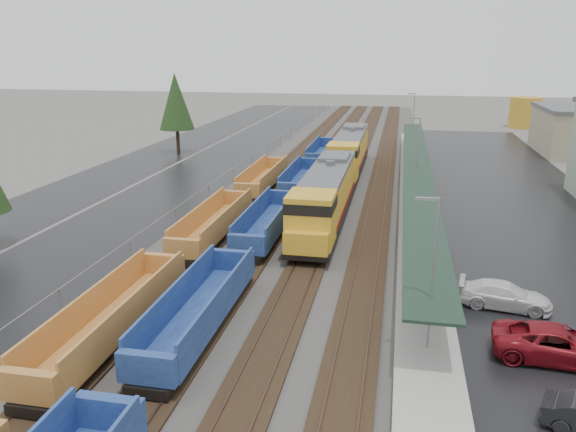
# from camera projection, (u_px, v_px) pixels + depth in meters

# --- Properties ---
(ballast_strip) EXTENTS (20.00, 160.00, 0.08)m
(ballast_strip) POSITION_uv_depth(u_px,v_px,m) (331.00, 174.00, 65.90)
(ballast_strip) COLOR #302D2B
(ballast_strip) RESTS_ON ground
(trackbed) EXTENTS (14.60, 160.00, 0.22)m
(trackbed) POSITION_uv_depth(u_px,v_px,m) (331.00, 173.00, 65.86)
(trackbed) COLOR black
(trackbed) RESTS_ON ground
(west_parking_lot) EXTENTS (10.00, 160.00, 0.02)m
(west_parking_lot) POSITION_uv_depth(u_px,v_px,m) (209.00, 169.00, 68.72)
(west_parking_lot) COLOR black
(west_parking_lot) RESTS_ON ground
(west_road) EXTENTS (9.00, 160.00, 0.02)m
(west_road) POSITION_uv_depth(u_px,v_px,m) (134.00, 166.00, 70.59)
(west_road) COLOR black
(west_road) RESTS_ON ground
(east_commuter_lot) EXTENTS (16.00, 100.00, 0.02)m
(east_commuter_lot) POSITION_uv_depth(u_px,v_px,m) (518.00, 205.00, 52.95)
(east_commuter_lot) COLOR black
(east_commuter_lot) RESTS_ON ground
(station_platform) EXTENTS (3.00, 80.00, 8.00)m
(station_platform) POSITION_uv_depth(u_px,v_px,m) (415.00, 192.00, 54.53)
(station_platform) COLOR #9E9B93
(station_platform) RESTS_ON ground
(chainlink_fence) EXTENTS (0.08, 160.04, 2.02)m
(chainlink_fence) POSITION_uv_depth(u_px,v_px,m) (249.00, 160.00, 65.76)
(chainlink_fence) COLOR gray
(chainlink_fence) RESTS_ON ground
(distant_hills) EXTENTS (301.00, 140.00, 25.20)m
(distant_hills) POSITION_uv_depth(u_px,v_px,m) (509.00, 90.00, 199.08)
(distant_hills) COLOR #52654F
(distant_hills) RESTS_ON ground
(tree_west_far) EXTENTS (4.84, 4.84, 11.00)m
(tree_west_far) POSITION_uv_depth(u_px,v_px,m) (176.00, 101.00, 77.57)
(tree_west_far) COLOR #332316
(tree_west_far) RESTS_ON ground
(locomotive_lead) EXTENTS (3.25, 21.43, 4.85)m
(locomotive_lead) POSITION_uv_depth(u_px,v_px,m) (325.00, 197.00, 45.79)
(locomotive_lead) COLOR black
(locomotive_lead) RESTS_ON ground
(locomotive_trail) EXTENTS (3.25, 21.43, 4.85)m
(locomotive_trail) POSITION_uv_depth(u_px,v_px,m) (349.00, 152.00, 65.52)
(locomotive_trail) COLOR black
(locomotive_trail) RESTS_ON ground
(well_string_yellow) EXTENTS (2.55, 78.29, 2.26)m
(well_string_yellow) POSITION_uv_depth(u_px,v_px,m) (112.00, 319.00, 28.17)
(well_string_yellow) COLOR #B27431
(well_string_yellow) RESTS_ON ground
(well_string_blue) EXTENTS (2.62, 90.58, 2.32)m
(well_string_blue) POSITION_uv_depth(u_px,v_px,m) (240.00, 258.00, 36.30)
(well_string_blue) COLOR navy
(well_string_blue) RESTS_ON ground
(storage_tank) EXTENTS (5.56, 5.56, 5.56)m
(storage_tank) POSITION_uv_depth(u_px,v_px,m) (525.00, 113.00, 103.76)
(storage_tank) COLOR gold
(storage_tank) RESTS_ON ground
(parked_car_east_b) EXTENTS (3.23, 6.13, 1.65)m
(parked_car_east_b) POSITION_uv_depth(u_px,v_px,m) (558.00, 344.00, 26.38)
(parked_car_east_b) COLOR maroon
(parked_car_east_b) RESTS_ON ground
(parked_car_east_c) EXTENTS (2.75, 5.31, 1.47)m
(parked_car_east_c) POSITION_uv_depth(u_px,v_px,m) (505.00, 296.00, 31.77)
(parked_car_east_c) COLOR white
(parked_car_east_c) RESTS_ON ground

